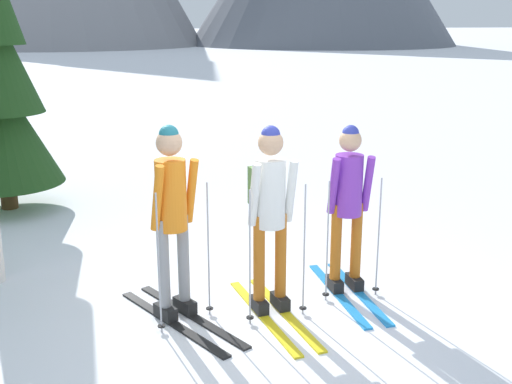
# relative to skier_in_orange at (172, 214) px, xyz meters

# --- Properties ---
(ground_plane) EXTENTS (400.00, 400.00, 0.00)m
(ground_plane) POSITION_rel_skier_in_orange_xyz_m (0.70, -0.22, -1.02)
(ground_plane) COLOR white
(skier_in_orange) EXTENTS (1.04, 1.62, 1.83)m
(skier_in_orange) POSITION_rel_skier_in_orange_xyz_m (0.00, 0.00, 0.00)
(skier_in_orange) COLOR black
(skier_in_orange) RESTS_ON ground
(skier_in_white) EXTENTS (0.61, 1.66, 1.81)m
(skier_in_white) POSITION_rel_skier_in_orange_xyz_m (0.89, -0.08, 0.01)
(skier_in_white) COLOR yellow
(skier_in_white) RESTS_ON ground
(skier_in_purple) EXTENTS (0.61, 1.55, 1.73)m
(skier_in_purple) POSITION_rel_skier_in_orange_xyz_m (1.77, 0.17, -0.07)
(skier_in_purple) COLOR #1E84D1
(skier_in_purple) RESTS_ON ground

